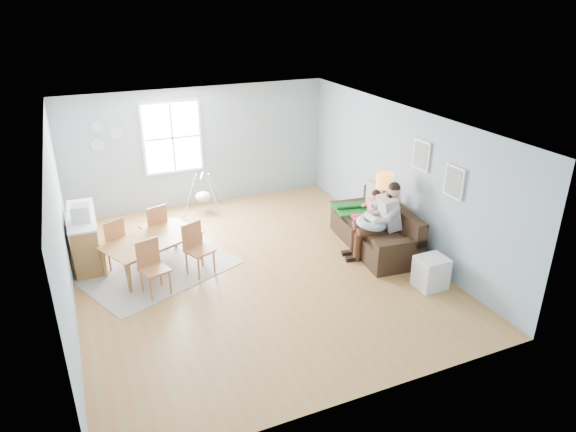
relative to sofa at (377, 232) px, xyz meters
name	(u,v)px	position (x,y,z in m)	size (l,w,h in m)	color
room	(250,139)	(-2.51, 0.10, 2.11)	(8.40, 9.40, 3.90)	#AD703D
window	(172,138)	(-3.11, 3.56, 1.34)	(1.32, 0.08, 1.62)	white
pictures	(437,168)	(0.45, -0.95, 1.54)	(0.05, 1.34, 0.74)	white
wall_plates	(104,136)	(-4.52, 3.57, 1.52)	(0.67, 0.02, 0.66)	#AABECC
sofa	(377,232)	(0.00, 0.00, 0.00)	(1.16, 2.28, 0.89)	black
green_throw	(358,207)	(-0.01, 0.73, 0.25)	(1.00, 0.80, 0.04)	#145918
beige_pillow	(376,197)	(0.29, 0.55, 0.50)	(0.15, 0.54, 0.54)	#C9B299
father	(380,218)	(-0.17, -0.30, 0.46)	(1.08, 0.59, 1.45)	#949496
nursing_pillow	(371,223)	(-0.33, -0.28, 0.37)	(0.56, 0.56, 0.15)	#A7C5D1
infant	(371,218)	(-0.33, -0.24, 0.46)	(0.16, 0.40, 0.15)	silver
toddler	(370,208)	(-0.06, 0.21, 0.44)	(0.60, 0.37, 0.90)	silver
floor_lamp	(384,187)	(0.01, -0.10, 0.97)	(0.31, 0.31, 1.55)	black
storage_cube	(430,272)	(0.02, -1.62, -0.04)	(0.50, 0.44, 0.54)	silver
rug	(157,269)	(-4.11, 0.83, -0.31)	(2.54, 1.93, 0.01)	#A59E97
dining_table	(155,254)	(-4.11, 0.83, -0.02)	(1.69, 0.94, 0.59)	brown
chair_sw	(152,264)	(-4.28, 0.08, 0.21)	(0.52, 0.52, 0.92)	#965E33
chair_se	(196,245)	(-3.45, 0.43, 0.22)	(0.55, 0.55, 0.93)	#965E33
chair_nw	(112,240)	(-4.77, 1.23, 0.22)	(0.58, 0.58, 0.94)	#965E33
chair_ne	(155,225)	(-3.95, 1.58, 0.22)	(0.53, 0.53, 0.94)	#965E33
counter	(85,237)	(-5.21, 1.71, 0.15)	(0.51, 1.64, 0.91)	brown
monitor	(81,213)	(-5.21, 1.40, 0.74)	(0.35, 0.33, 0.29)	silver
baby_swing	(203,196)	(-2.64, 3.04, 0.08)	(1.09, 1.10, 0.87)	silver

